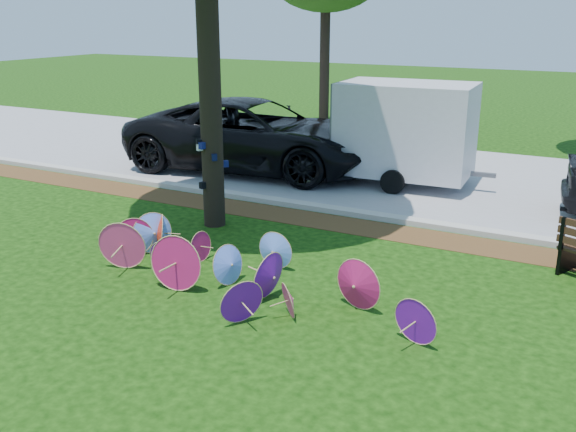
# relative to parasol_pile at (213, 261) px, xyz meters

# --- Properties ---
(ground) EXTENTS (90.00, 90.00, 0.00)m
(ground) POSITION_rel_parasol_pile_xyz_m (0.23, -0.76, -0.38)
(ground) COLOR black
(ground) RESTS_ON ground
(mulch_strip) EXTENTS (90.00, 1.00, 0.01)m
(mulch_strip) POSITION_rel_parasol_pile_xyz_m (0.23, 3.74, -0.37)
(mulch_strip) COLOR #472D16
(mulch_strip) RESTS_ON ground
(curb) EXTENTS (90.00, 0.30, 0.12)m
(curb) POSITION_rel_parasol_pile_xyz_m (0.23, 4.44, -0.32)
(curb) COLOR #B7B5AD
(curb) RESTS_ON ground
(street) EXTENTS (90.00, 8.00, 0.01)m
(street) POSITION_rel_parasol_pile_xyz_m (0.23, 8.59, -0.37)
(street) COLOR gray
(street) RESTS_ON ground
(parasol_pile) EXTENTS (6.21, 2.43, 0.93)m
(parasol_pile) POSITION_rel_parasol_pile_xyz_m (0.00, 0.00, 0.00)
(parasol_pile) COLOR #608AFB
(parasol_pile) RESTS_ON ground
(black_van) EXTENTS (7.36, 4.00, 1.96)m
(black_van) POSITION_rel_parasol_pile_xyz_m (-3.40, 7.09, 0.60)
(black_van) COLOR black
(black_van) RESTS_ON ground
(cargo_trailer) EXTENTS (3.36, 2.23, 2.87)m
(cargo_trailer) POSITION_rel_parasol_pile_xyz_m (0.79, 7.54, 1.06)
(cargo_trailer) COLOR silver
(cargo_trailer) RESTS_ON ground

